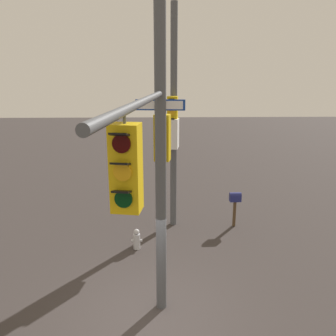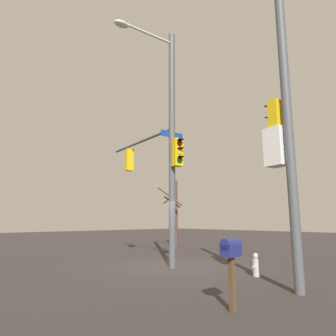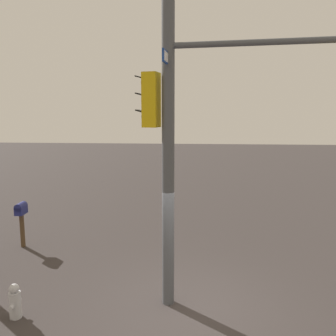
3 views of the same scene
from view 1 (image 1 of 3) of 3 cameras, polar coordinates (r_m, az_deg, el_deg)
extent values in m
plane|color=#36302E|center=(9.29, -2.65, -23.60)|extent=(80.00, 80.00, 0.00)
cylinder|color=#4C4F54|center=(7.65, -1.28, 7.81)|extent=(0.26, 0.26, 9.66)
cylinder|color=#4C4F54|center=(5.11, -4.69, 10.82)|extent=(0.74, 5.00, 0.12)
cube|color=gold|center=(4.19, -7.04, -0.05)|extent=(0.41, 0.36, 1.10)
cylinder|color=#2F0403|center=(3.95, -7.82, 4.06)|extent=(0.22, 0.07, 0.22)
cube|color=black|center=(3.86, -8.19, 5.59)|extent=(0.23, 0.19, 0.06)
cylinder|color=#F2A814|center=(4.03, -7.65, -0.67)|extent=(0.22, 0.07, 0.22)
cube|color=black|center=(3.93, -8.00, 0.70)|extent=(0.23, 0.19, 0.06)
cylinder|color=black|center=(4.14, -7.48, -5.19)|extent=(0.22, 0.07, 0.22)
cube|color=black|center=(4.03, -7.82, -3.97)|extent=(0.23, 0.19, 0.06)
cylinder|color=#4C4F54|center=(4.06, -7.34, 8.47)|extent=(0.04, 0.04, 0.15)
cube|color=gold|center=(8.06, -0.96, 5.08)|extent=(0.42, 0.37, 1.10)
cylinder|color=#2F0403|center=(8.17, -0.74, 7.64)|extent=(0.22, 0.08, 0.22)
cube|color=black|center=(8.22, -0.64, 8.54)|extent=(0.24, 0.20, 0.06)
cylinder|color=#F2A814|center=(8.22, -0.73, 5.29)|extent=(0.22, 0.08, 0.22)
cube|color=black|center=(8.27, -0.64, 6.20)|extent=(0.24, 0.20, 0.06)
cylinder|color=black|center=(8.29, -0.73, 2.98)|extent=(0.22, 0.08, 0.22)
cube|color=black|center=(8.33, -0.63, 3.89)|extent=(0.24, 0.20, 0.06)
cube|color=navy|center=(7.61, -1.29, 10.54)|extent=(1.10, 0.14, 0.24)
cube|color=white|center=(7.59, -1.31, 10.53)|extent=(1.00, 0.11, 0.18)
cylinder|color=#4C4F54|center=(12.74, 0.96, 7.73)|extent=(0.25, 0.25, 8.24)
cube|color=white|center=(12.41, 0.71, 5.81)|extent=(0.53, 0.63, 1.07)
cube|color=gold|center=(12.36, 0.76, 9.40)|extent=(0.41, 0.36, 1.10)
cylinder|color=#2F0403|center=(12.16, 0.65, 10.91)|extent=(0.22, 0.07, 0.22)
cube|color=black|center=(12.08, 0.60, 11.44)|extent=(0.23, 0.20, 0.06)
cylinder|color=#F2A814|center=(12.19, 0.65, 9.31)|extent=(0.22, 0.07, 0.22)
cube|color=black|center=(12.11, 0.60, 9.84)|extent=(0.23, 0.20, 0.06)
cylinder|color=black|center=(12.23, 0.64, 7.73)|extent=(0.22, 0.07, 0.22)
cube|color=black|center=(12.14, 0.60, 8.24)|extent=(0.23, 0.20, 0.06)
cylinder|color=#B2B2B7|center=(12.04, -5.27, -12.15)|extent=(0.24, 0.24, 0.55)
sphere|color=#B2B2B7|center=(11.88, -5.32, -10.63)|extent=(0.20, 0.20, 0.20)
cylinder|color=#B2B2B7|center=(12.04, -5.96, -12.02)|extent=(0.10, 0.09, 0.09)
cylinder|color=#B2B2B7|center=(12.02, -4.60, -12.03)|extent=(0.10, 0.09, 0.09)
cube|color=#4C3823|center=(13.78, 11.07, -7.52)|extent=(0.10, 0.10, 1.05)
cube|color=navy|center=(13.54, 11.21, -5.01)|extent=(0.45, 0.25, 0.24)
cylinder|color=navy|center=(13.50, 11.24, -4.53)|extent=(0.45, 0.25, 0.24)
camera|label=2|loc=(18.44, 24.60, 1.31)|focal=31.98mm
camera|label=3|loc=(10.21, -46.68, 1.00)|focal=38.08mm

